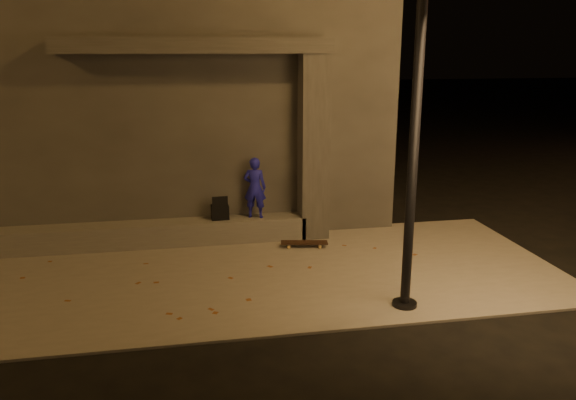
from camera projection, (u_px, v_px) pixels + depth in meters
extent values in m
plane|color=black|center=(252.00, 333.00, 7.61)|extent=(120.00, 120.00, 0.00)
cube|color=#69635C|center=(238.00, 275.00, 9.51)|extent=(11.00, 4.40, 0.04)
cube|color=#383432|center=(173.00, 99.00, 12.93)|extent=(9.00, 5.00, 5.20)
cube|color=#585550|center=(151.00, 234.00, 10.84)|extent=(6.00, 0.55, 0.45)
cube|color=#383432|center=(314.00, 148.00, 10.99)|extent=(0.55, 0.55, 3.60)
cube|color=#383432|center=(196.00, 46.00, 10.14)|extent=(5.00, 0.70, 0.28)
imported|color=#18179B|center=(255.00, 188.00, 10.98)|extent=(0.51, 0.41, 1.21)
cube|color=black|center=(220.00, 212.00, 10.98)|extent=(0.35, 0.23, 0.28)
cube|color=black|center=(220.00, 200.00, 10.91)|extent=(0.30, 0.05, 0.20)
cube|color=black|center=(304.00, 242.00, 10.76)|extent=(0.92, 0.38, 0.02)
cylinder|color=#AE8845|center=(320.00, 244.00, 10.86)|extent=(0.07, 0.05, 0.06)
cylinder|color=#AE8845|center=(320.00, 247.00, 10.70)|extent=(0.07, 0.05, 0.06)
cylinder|color=#AE8845|center=(289.00, 244.00, 10.86)|extent=(0.07, 0.05, 0.06)
cylinder|color=#AE8845|center=(289.00, 247.00, 10.70)|extent=(0.07, 0.05, 0.06)
cube|color=#99999E|center=(320.00, 243.00, 10.77)|extent=(0.09, 0.19, 0.02)
cube|color=#99999E|center=(289.00, 243.00, 10.77)|extent=(0.09, 0.19, 0.02)
cylinder|color=black|center=(418.00, 70.00, 7.44)|extent=(0.14, 0.14, 6.92)
cylinder|color=black|center=(405.00, 305.00, 8.33)|extent=(0.36, 0.36, 0.10)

